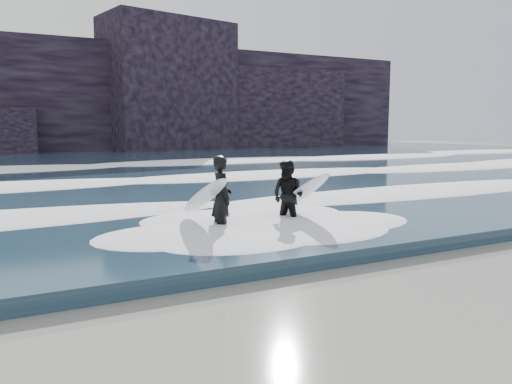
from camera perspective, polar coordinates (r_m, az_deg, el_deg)
ground at (r=7.31m, az=26.38°, el=-13.38°), size 120.00×120.00×0.00m
sea at (r=33.55m, az=-17.33°, el=3.15°), size 90.00×52.00×0.30m
headland at (r=50.37m, az=-20.87°, el=9.88°), size 70.00×9.00×10.00m
foam_near at (r=14.31m, az=-3.67°, el=-0.98°), size 60.00×3.20×0.20m
foam_mid at (r=20.87m, az=-11.30°, el=1.63°), size 60.00×4.00×0.24m
foam_far at (r=29.61m, az=-16.04°, el=3.25°), size 60.00×4.80×0.30m
surfer_left at (r=11.19m, az=-4.31°, el=-0.57°), size 1.01×1.99×1.86m
surfer_right at (r=11.98m, az=3.95°, el=-0.39°), size 1.21×2.06×1.71m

